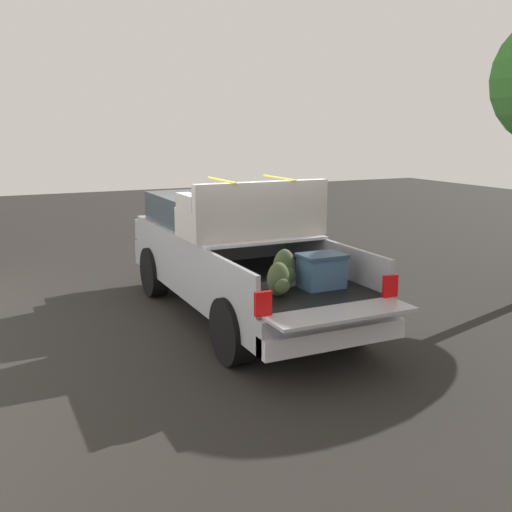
# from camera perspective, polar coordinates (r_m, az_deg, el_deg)

# --- Properties ---
(ground_plane) EXTENTS (40.00, 40.00, 0.00)m
(ground_plane) POSITION_cam_1_polar(r_m,az_deg,el_deg) (9.64, -1.55, -5.72)
(ground_plane) COLOR black
(pickup_truck) EXTENTS (6.05, 2.06, 2.23)m
(pickup_truck) POSITION_cam_1_polar(r_m,az_deg,el_deg) (9.71, -2.43, 0.33)
(pickup_truck) COLOR gray
(pickup_truck) RESTS_ON ground_plane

